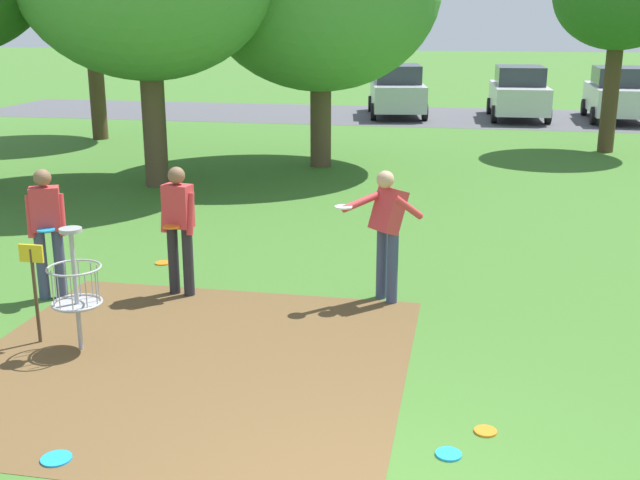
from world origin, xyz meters
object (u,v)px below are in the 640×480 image
(player_waiting_left, at_px, (179,224))
(frisbee_far_right, at_px, (485,431))
(disc_golf_basket, at_px, (71,284))
(player_waiting_right, at_px, (387,227))
(player_foreground_watching, at_px, (47,227))
(frisbee_near_basket, at_px, (163,263))
(parked_car_leftmost, at_px, (397,90))
(parked_car_center_left, at_px, (519,93))
(frisbee_mid_grass, at_px, (56,459))
(parked_car_center_right, at_px, (617,94))
(frisbee_scattered_a, at_px, (449,454))

(player_waiting_left, distance_m, frisbee_far_right, 4.95)
(disc_golf_basket, bearing_deg, player_waiting_right, 34.45)
(player_foreground_watching, bearing_deg, player_waiting_right, 9.95)
(player_waiting_right, relative_size, frisbee_near_basket, 7.73)
(player_foreground_watching, height_order, frisbee_near_basket, player_foreground_watching)
(parked_car_leftmost, distance_m, parked_car_center_left, 4.31)
(player_waiting_right, bearing_deg, frisbee_mid_grass, -117.67)
(player_waiting_right, relative_size, parked_car_center_left, 0.40)
(player_waiting_right, distance_m, parked_car_center_left, 19.54)
(player_waiting_right, bearing_deg, player_waiting_left, -173.90)
(player_waiting_right, bearing_deg, disc_golf_basket, -145.55)
(frisbee_far_right, bearing_deg, player_waiting_left, 143.66)
(frisbee_near_basket, distance_m, parked_car_center_right, 20.87)
(parked_car_center_right, bearing_deg, player_foreground_watching, -116.58)
(parked_car_center_right, bearing_deg, frisbee_far_right, -101.57)
(player_foreground_watching, relative_size, parked_car_center_left, 0.40)
(disc_golf_basket, height_order, frisbee_far_right, disc_golf_basket)
(player_foreground_watching, height_order, parked_car_center_left, parked_car_center_left)
(frisbee_far_right, xyz_separation_m, frisbee_scattered_a, (-0.31, -0.44, 0.00))
(disc_golf_basket, distance_m, parked_car_center_left, 22.31)
(frisbee_scattered_a, height_order, parked_car_center_left, parked_car_center_left)
(player_foreground_watching, bearing_deg, parked_car_center_right, 63.42)
(player_foreground_watching, xyz_separation_m, player_waiting_right, (4.26, 0.75, 0.02))
(frisbee_mid_grass, distance_m, frisbee_scattered_a, 3.27)
(frisbee_mid_grass, relative_size, parked_car_center_right, 0.06)
(parked_car_center_right, bearing_deg, parked_car_leftmost, -178.60)
(disc_golf_basket, height_order, frisbee_mid_grass, disc_golf_basket)
(disc_golf_basket, xyz_separation_m, frisbee_mid_grass, (0.93, -2.12, -0.74))
(frisbee_far_right, bearing_deg, disc_golf_basket, 167.53)
(frisbee_mid_grass, distance_m, parked_car_center_right, 25.24)
(parked_car_leftmost, bearing_deg, player_foreground_watching, -97.07)
(frisbee_near_basket, xyz_separation_m, parked_car_leftmost, (1.66, 18.46, 0.91))
(frisbee_far_right, height_order, parked_car_center_left, parked_car_center_left)
(frisbee_far_right, relative_size, frisbee_scattered_a, 0.90)
(frisbee_mid_grass, xyz_separation_m, parked_car_center_right, (8.16, 23.87, 0.91))
(frisbee_near_basket, height_order, frisbee_scattered_a, same)
(parked_car_leftmost, bearing_deg, player_waiting_right, -84.80)
(player_waiting_right, height_order, frisbee_scattered_a, player_waiting_right)
(parked_car_center_left, height_order, parked_car_center_right, same)
(player_waiting_right, distance_m, parked_car_center_right, 20.43)
(frisbee_scattered_a, bearing_deg, player_foreground_watching, 151.17)
(parked_car_center_left, bearing_deg, frisbee_scattered_a, -94.00)
(parked_car_leftmost, xyz_separation_m, parked_car_center_right, (7.67, 0.19, 0.00))
(player_waiting_left, distance_m, frisbee_mid_grass, 4.15)
(disc_golf_basket, relative_size, parked_car_leftmost, 0.31)
(player_waiting_left, relative_size, player_waiting_right, 1.00)
(frisbee_scattered_a, bearing_deg, parked_car_leftmost, 96.72)
(frisbee_far_right, bearing_deg, frisbee_near_basket, 138.87)
(player_waiting_left, height_order, parked_car_center_left, parked_car_center_left)
(player_foreground_watching, relative_size, frisbee_mid_grass, 6.66)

